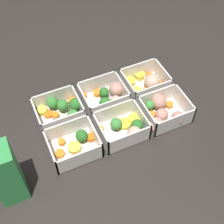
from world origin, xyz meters
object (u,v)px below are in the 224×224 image
at_px(container_far_right, 75,145).
at_px(juice_carton, 6,174).
at_px(container_far_left, 163,112).
at_px(container_near_right, 61,111).
at_px(container_near_center, 108,97).
at_px(container_far_center, 125,127).
at_px(container_near_left, 146,82).

height_order(container_far_right, juice_carton, juice_carton).
distance_m(container_far_left, juice_carton, 0.47).
relative_size(container_near_right, juice_carton, 0.69).
distance_m(container_near_center, container_far_center, 0.13).
bearing_deg(juice_carton, container_near_left, -158.83).
xyz_separation_m(container_far_left, juice_carton, (0.46, 0.05, 0.07)).
xyz_separation_m(container_near_left, container_far_left, (0.02, 0.13, 0.00)).
xyz_separation_m(container_near_left, container_far_center, (0.14, 0.13, 0.00)).
xyz_separation_m(container_far_left, container_far_center, (0.13, 0.00, -0.00)).
xyz_separation_m(container_far_center, juice_carton, (0.34, 0.05, 0.07)).
distance_m(container_near_left, container_near_center, 0.14).
height_order(container_far_left, container_far_center, same).
height_order(container_near_left, container_far_left, same).
bearing_deg(juice_carton, container_far_right, -162.70).
distance_m(container_far_center, juice_carton, 0.35).
xyz_separation_m(container_near_center, container_near_right, (0.15, -0.00, 0.00)).
distance_m(container_near_left, container_far_right, 0.32).
bearing_deg(container_far_right, juice_carton, 17.30).
xyz_separation_m(container_near_center, container_far_center, (0.00, 0.13, -0.00)).
relative_size(container_near_center, container_near_right, 1.07).
height_order(container_near_left, container_near_center, same).
height_order(container_near_center, container_far_center, same).
bearing_deg(container_near_right, container_far_right, 88.81).
distance_m(container_far_center, container_far_right, 0.15).
bearing_deg(container_far_right, container_far_left, 179.26).
height_order(container_near_left, container_far_center, same).
bearing_deg(container_far_center, juice_carton, 8.73).
distance_m(container_far_left, container_far_center, 0.13).
relative_size(container_far_center, container_far_right, 1.05).
bearing_deg(container_near_right, juice_carton, 44.23).
xyz_separation_m(container_near_right, container_far_center, (-0.15, 0.13, -0.00)).
xyz_separation_m(container_near_right, container_far_left, (-0.28, 0.13, -0.00)).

